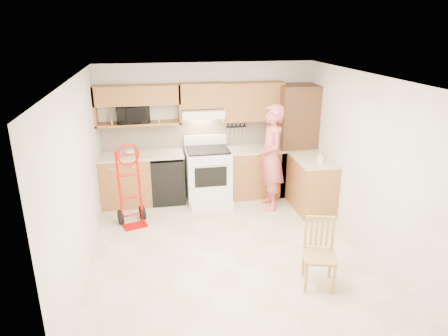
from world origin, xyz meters
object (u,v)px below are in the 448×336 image
object	(u,v)px
hand_truck	(131,189)
dining_chair	(320,254)
range	(209,171)
person	(271,158)
microwave	(133,114)

from	to	relation	value
hand_truck	dining_chair	xyz separation A→B (m)	(2.35, -2.12, -0.19)
range	dining_chair	bearing A→B (deg)	-70.97
person	hand_truck	bearing A→B (deg)	-83.01
person	microwave	bearing A→B (deg)	-106.99
hand_truck	dining_chair	world-z (taller)	hand_truck
microwave	person	world-z (taller)	person
microwave	dining_chair	bearing A→B (deg)	-60.63
microwave	dining_chair	world-z (taller)	microwave
range	person	size ratio (longest dim) A/B	0.63
microwave	dining_chair	distance (m)	4.06
person	hand_truck	distance (m)	2.44
range	person	bearing A→B (deg)	-24.49
range	hand_truck	world-z (taller)	hand_truck
microwave	hand_truck	xyz separation A→B (m)	(-0.07, -1.01, -1.02)
person	hand_truck	xyz separation A→B (m)	(-2.41, -0.25, -0.31)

